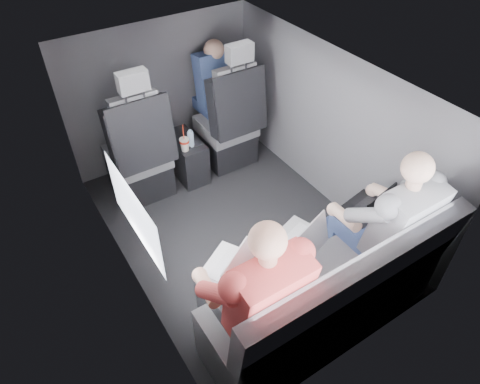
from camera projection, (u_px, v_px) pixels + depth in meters
floor at (237, 230)px, 3.58m from camera, size 2.60×2.60×0.00m
ceiling at (236, 81)px, 2.68m from camera, size 2.60×2.60×0.00m
panel_left at (119, 212)px, 2.76m from camera, size 0.02×2.60×1.35m
panel_right at (329, 129)px, 3.49m from camera, size 0.02×2.60×1.35m
panel_front at (161, 93)px, 3.95m from camera, size 1.80×0.02×1.35m
panel_back at (365, 290)px, 2.31m from camera, size 1.80×0.02×1.35m
side_window at (134, 213)px, 2.43m from camera, size 0.02×0.75×0.42m
seatbelt at (239, 96)px, 3.65m from camera, size 0.35×0.11×0.59m
front_seat_left at (140, 158)px, 3.66m from camera, size 0.52×0.58×1.26m
front_seat_right at (229, 127)px, 4.02m from camera, size 0.52×0.58×1.26m
center_console at (187, 157)px, 4.00m from camera, size 0.24×0.48×0.41m
rear_bench at (327, 299)px, 2.70m from camera, size 1.60×0.57×0.92m
soda_cup at (185, 144)px, 3.70m from camera, size 0.09×0.09×0.26m
water_bottle at (191, 139)px, 3.75m from camera, size 0.06×0.06×0.16m
laptop_white at (231, 267)px, 2.48m from camera, size 0.38×0.43×0.23m
laptop_silver at (301, 239)px, 2.64m from camera, size 0.39×0.39×0.24m
laptop_black at (370, 208)px, 2.86m from camera, size 0.36×0.34×0.23m
passenger_rear_left at (253, 293)px, 2.34m from camera, size 0.52×0.64×1.25m
passenger_rear_right at (383, 222)px, 2.75m from camera, size 0.51×0.63×1.24m
passenger_front_right at (215, 83)px, 3.97m from camera, size 0.37×0.37×0.71m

